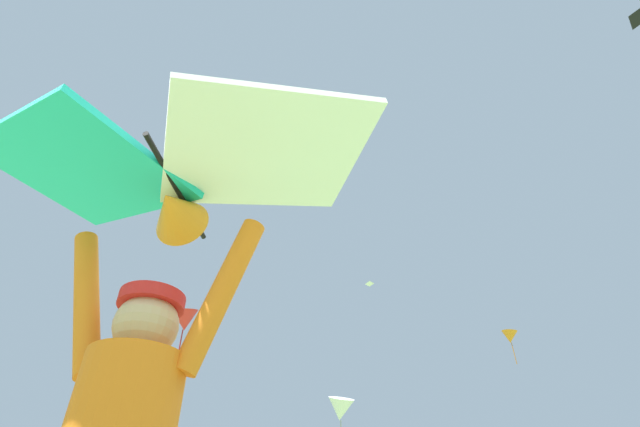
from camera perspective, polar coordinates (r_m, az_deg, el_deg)
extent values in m
sphere|color=tan|center=(1.85, -20.26, -12.63)|extent=(0.23, 0.23, 0.23)
cylinder|color=red|center=(1.89, -19.64, -10.05)|extent=(0.29, 0.29, 0.05)
cylinder|color=orange|center=(1.80, -11.74, -9.25)|extent=(0.29, 0.15, 0.62)
cylinder|color=orange|center=(2.03, -26.36, -9.37)|extent=(0.29, 0.15, 0.62)
cylinder|color=black|center=(2.18, -16.73, 2.49)|extent=(0.19, 0.69, 0.02)
cube|color=white|center=(2.04, -6.39, 7.30)|extent=(1.08, 1.06, 0.20)
cube|color=#19B2AD|center=(2.35, -26.68, 4.75)|extent=(0.94, 0.85, 0.20)
cone|color=orange|center=(2.12, -17.20, 0.42)|extent=(0.28, 0.25, 0.24)
cone|color=red|center=(16.29, -16.03, -12.29)|extent=(1.00, 1.12, 0.93)
cylinder|color=maroon|center=(15.94, -16.62, -15.29)|extent=(0.04, 0.04, 1.21)
cone|color=orange|center=(22.72, 21.96, -13.65)|extent=(0.99, 0.99, 0.65)
cylinder|color=#A75C15|center=(22.47, 22.40, -15.33)|extent=(0.03, 0.03, 0.95)
cone|color=yellow|center=(27.67, 1.26, 8.71)|extent=(1.65, 1.47, 1.34)
cylinder|color=#A4921C|center=(26.85, 1.29, 7.02)|extent=(0.05, 0.05, 1.49)
pyramid|color=black|center=(28.70, 34.04, 19.06)|extent=(1.13, 1.15, 0.41)
cone|color=white|center=(22.94, 2.49, -22.56)|extent=(1.71, 1.69, 1.51)
pyramid|color=white|center=(31.58, 6.00, -8.41)|extent=(0.53, 0.53, 0.13)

